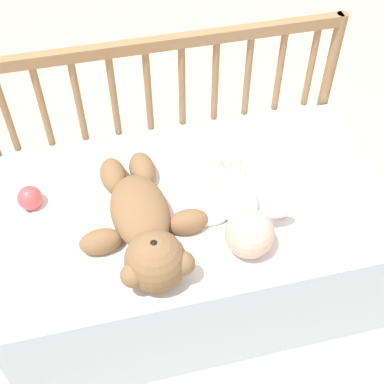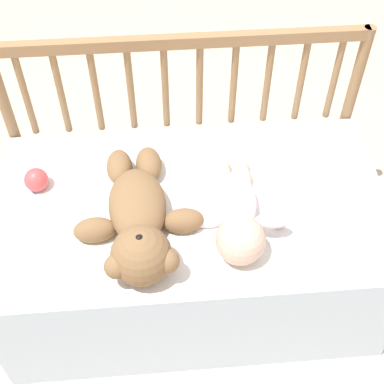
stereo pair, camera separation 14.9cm
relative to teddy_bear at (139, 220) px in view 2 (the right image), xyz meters
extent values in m
plane|color=#C6B293|center=(0.15, 0.10, -0.48)|extent=(12.00, 12.00, 0.00)
cube|color=silver|center=(0.15, 0.10, -0.27)|extent=(1.14, 0.64, 0.42)
cylinder|color=#997047|center=(-0.40, 0.44, -0.11)|extent=(0.04, 0.04, 0.75)
cylinder|color=#997047|center=(0.70, 0.44, -0.11)|extent=(0.04, 0.04, 0.75)
cube|color=#997047|center=(0.15, 0.44, 0.25)|extent=(1.10, 0.03, 0.04)
cylinder|color=#997047|center=(-0.33, 0.44, 0.09)|extent=(0.02, 0.02, 0.29)
cylinder|color=#997047|center=(-0.22, 0.44, 0.09)|extent=(0.02, 0.02, 0.29)
cylinder|color=#997047|center=(-0.12, 0.44, 0.09)|extent=(0.02, 0.02, 0.29)
cylinder|color=#997047|center=(-0.01, 0.44, 0.09)|extent=(0.02, 0.02, 0.29)
cylinder|color=#997047|center=(0.10, 0.44, 0.09)|extent=(0.02, 0.02, 0.29)
cylinder|color=#997047|center=(0.20, 0.44, 0.09)|extent=(0.02, 0.02, 0.29)
cylinder|color=#997047|center=(0.31, 0.44, 0.09)|extent=(0.02, 0.02, 0.29)
cylinder|color=#997047|center=(0.42, 0.44, 0.09)|extent=(0.02, 0.02, 0.29)
cylinder|color=#997047|center=(0.52, 0.44, 0.09)|extent=(0.02, 0.02, 0.29)
cylinder|color=#997047|center=(0.63, 0.44, 0.09)|extent=(0.02, 0.02, 0.29)
cube|color=white|center=(0.11, 0.08, -0.06)|extent=(0.81, 0.56, 0.01)
ellipsoid|color=olive|center=(0.00, 0.06, -0.01)|extent=(0.17, 0.26, 0.11)
sphere|color=olive|center=(0.01, -0.13, 0.02)|extent=(0.16, 0.16, 0.16)
sphere|color=tan|center=(0.01, -0.13, 0.06)|extent=(0.07, 0.07, 0.07)
sphere|color=black|center=(0.01, -0.13, 0.09)|extent=(0.02, 0.02, 0.02)
sphere|color=olive|center=(0.07, -0.15, 0.02)|extent=(0.06, 0.06, 0.06)
sphere|color=olive|center=(-0.06, -0.16, 0.02)|extent=(0.06, 0.06, 0.06)
ellipsoid|color=olive|center=(0.12, 0.01, -0.03)|extent=(0.12, 0.08, 0.07)
ellipsoid|color=olive|center=(-0.12, 0.00, -0.03)|extent=(0.12, 0.08, 0.07)
ellipsoid|color=olive|center=(0.03, 0.23, -0.02)|extent=(0.08, 0.13, 0.08)
ellipsoid|color=olive|center=(-0.05, 0.22, -0.02)|extent=(0.08, 0.13, 0.08)
ellipsoid|color=white|center=(0.27, 0.06, -0.02)|extent=(0.13, 0.22, 0.08)
sphere|color=beige|center=(0.26, -0.09, 0.01)|extent=(0.13, 0.13, 0.13)
ellipsoid|color=white|center=(0.35, -0.04, 0.01)|extent=(0.10, 0.05, 0.04)
ellipsoid|color=white|center=(0.18, 0.01, -0.04)|extent=(0.10, 0.05, 0.04)
sphere|color=beige|center=(0.38, -0.01, -0.04)|extent=(0.03, 0.03, 0.03)
sphere|color=beige|center=(0.16, 0.01, -0.04)|extent=(0.03, 0.03, 0.03)
ellipsoid|color=beige|center=(0.31, 0.16, -0.04)|extent=(0.05, 0.10, 0.04)
ellipsoid|color=beige|center=(0.26, 0.17, -0.04)|extent=(0.05, 0.10, 0.04)
sphere|color=beige|center=(0.32, 0.21, -0.04)|extent=(0.04, 0.04, 0.04)
sphere|color=beige|center=(0.26, 0.22, -0.04)|extent=(0.04, 0.04, 0.04)
sphere|color=#DB4C4C|center=(-0.30, 0.19, -0.03)|extent=(0.07, 0.07, 0.07)
camera|label=1|loc=(-0.08, -0.87, 1.12)|focal=50.00mm
camera|label=2|loc=(0.07, -0.89, 1.12)|focal=50.00mm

